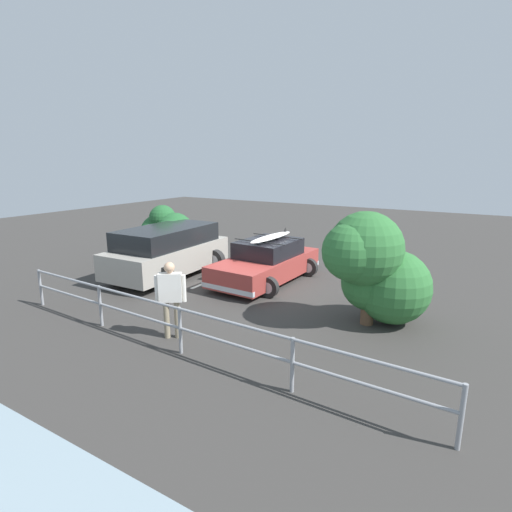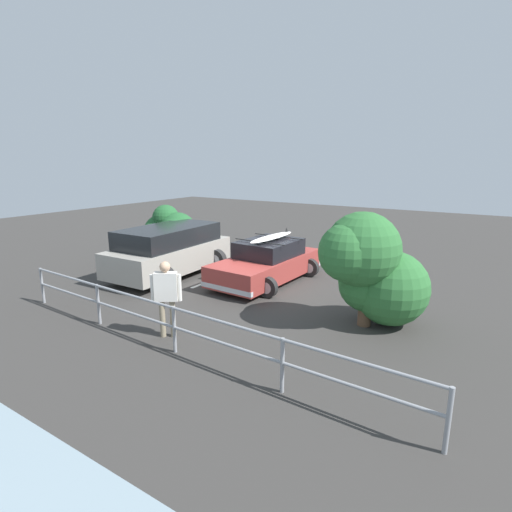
{
  "view_description": "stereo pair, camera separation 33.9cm",
  "coord_description": "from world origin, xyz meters",
  "px_view_note": "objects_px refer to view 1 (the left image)",
  "views": [
    {
      "loc": [
        -6.08,
        10.41,
        3.79
      ],
      "look_at": [
        -0.09,
        0.32,
        0.95
      ],
      "focal_mm": 28.0,
      "sensor_mm": 36.0,
      "label": 1
    },
    {
      "loc": [
        -6.37,
        10.23,
        3.79
      ],
      "look_at": [
        -0.09,
        0.32,
        0.95
      ],
      "focal_mm": 28.0,
      "sensor_mm": 36.0,
      "label": 2
    }
  ],
  "objects_px": {
    "sedan_car": "(266,262)",
    "suv_car": "(168,251)",
    "bush_near_right": "(170,235)",
    "bush_near_left": "(375,269)",
    "person_bystander": "(171,293)"
  },
  "relations": [
    {
      "from": "sedan_car",
      "to": "bush_near_right",
      "type": "relative_size",
      "value": 1.67
    },
    {
      "from": "suv_car",
      "to": "bush_near_right",
      "type": "height_order",
      "value": "bush_near_right"
    },
    {
      "from": "sedan_car",
      "to": "suv_car",
      "type": "height_order",
      "value": "suv_car"
    },
    {
      "from": "sedan_car",
      "to": "suv_car",
      "type": "relative_size",
      "value": 0.93
    },
    {
      "from": "bush_near_right",
      "to": "sedan_car",
      "type": "bearing_deg",
      "value": 175.1
    },
    {
      "from": "sedan_car",
      "to": "person_bystander",
      "type": "bearing_deg",
      "value": 93.65
    },
    {
      "from": "bush_near_left",
      "to": "bush_near_right",
      "type": "height_order",
      "value": "bush_near_left"
    },
    {
      "from": "bush_near_left",
      "to": "bush_near_right",
      "type": "xyz_separation_m",
      "value": [
        8.24,
        -2.11,
        -0.32
      ]
    },
    {
      "from": "person_bystander",
      "to": "bush_near_left",
      "type": "xyz_separation_m",
      "value": [
        -3.52,
        -2.99,
        0.31
      ]
    },
    {
      "from": "person_bystander",
      "to": "sedan_car",
      "type": "bearing_deg",
      "value": -86.35
    },
    {
      "from": "suv_car",
      "to": "bush_near_right",
      "type": "bearing_deg",
      "value": -49.06
    },
    {
      "from": "sedan_car",
      "to": "bush_near_right",
      "type": "bearing_deg",
      "value": -4.9
    },
    {
      "from": "suv_car",
      "to": "bush_near_left",
      "type": "relative_size",
      "value": 1.69
    },
    {
      "from": "suv_car",
      "to": "bush_near_left",
      "type": "bearing_deg",
      "value": 175.23
    },
    {
      "from": "suv_car",
      "to": "bush_near_right",
      "type": "xyz_separation_m",
      "value": [
        1.33,
        -1.54,
        0.15
      ]
    }
  ]
}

